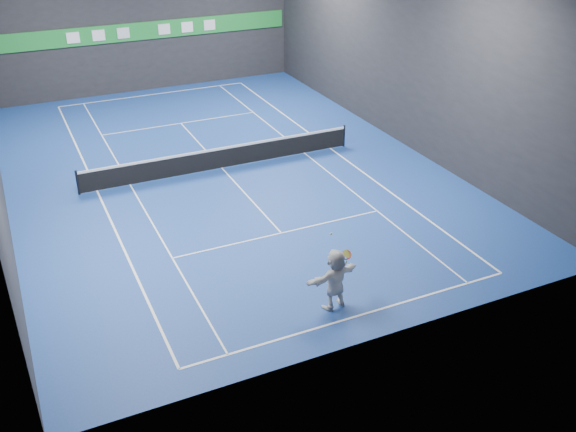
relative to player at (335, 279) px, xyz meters
name	(u,v)px	position (x,y,z in m)	size (l,w,h in m)	color
ground	(222,168)	(0.40, 11.16, -0.99)	(26.00, 26.00, 0.00)	navy
wall_back	(142,13)	(0.40, 24.16, 3.51)	(18.00, 0.10, 9.00)	black
wall_front	(389,196)	(0.40, -1.84, 3.51)	(18.00, 0.10, 9.00)	black
wall_right	(400,47)	(9.40, 11.16, 3.51)	(0.10, 26.00, 9.00)	black
baseline_near	(357,316)	(0.40, -0.73, -0.98)	(10.98, 0.08, 0.01)	white
baseline_far	(154,94)	(0.40, 23.05, -0.98)	(10.98, 0.08, 0.01)	white
sideline_doubles_left	(97,191)	(-5.09, 11.16, -0.98)	(0.08, 23.78, 0.01)	white
sideline_doubles_right	(331,149)	(5.89, 11.16, -0.98)	(0.08, 23.78, 0.01)	white
sideline_singles_left	(130,185)	(-3.71, 11.16, -0.98)	(0.06, 23.78, 0.01)	white
sideline_singles_right	(305,153)	(4.51, 11.16, -0.98)	(0.06, 23.78, 0.01)	white
service_line_near	(281,233)	(0.40, 4.76, -0.98)	(8.23, 0.06, 0.01)	white
service_line_far	(181,123)	(0.40, 17.56, -0.98)	(8.23, 0.06, 0.01)	white
center_service_line	(222,168)	(0.40, 11.16, -0.98)	(0.06, 12.80, 0.01)	white
player	(335,279)	(0.00, 0.00, 0.00)	(1.83, 0.58, 1.97)	silver
tennis_ball	(331,234)	(-0.17, 0.03, 1.59)	(0.07, 0.07, 0.07)	#E2F128
tennis_net	(222,157)	(0.40, 11.16, -0.45)	(12.50, 0.10, 1.07)	black
sponsor_banner	(144,31)	(0.40, 24.09, 2.51)	(17.64, 0.11, 1.00)	#1F8F33
tennis_racket	(346,256)	(0.38, 0.05, 0.69)	(0.41, 0.38, 0.55)	red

